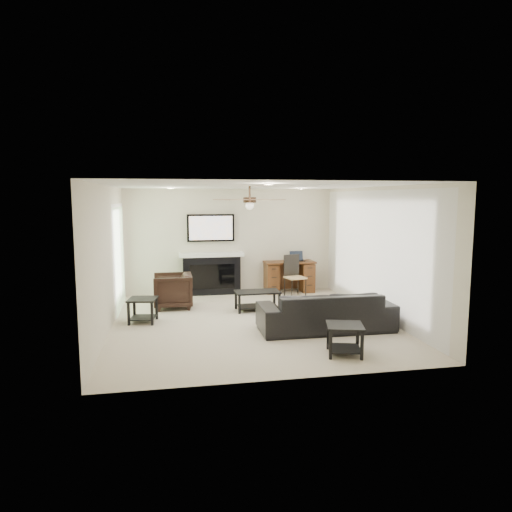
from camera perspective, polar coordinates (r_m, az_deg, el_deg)
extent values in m
plane|color=beige|center=(8.55, -0.65, -8.24)|extent=(5.50, 5.50, 0.00)
cube|color=white|center=(8.24, -0.68, 8.76)|extent=(5.00, 5.50, 0.04)
cube|color=beige|center=(11.00, -3.19, 1.86)|extent=(5.00, 0.04, 2.50)
cube|color=beige|center=(5.65, 4.26, -3.32)|extent=(5.00, 0.04, 2.50)
cube|color=beige|center=(8.24, -18.04, -0.31)|extent=(0.04, 5.50, 2.50)
cube|color=beige|center=(9.08, 15.06, 0.47)|extent=(0.04, 5.50, 2.50)
cube|color=silver|center=(9.15, 14.50, 0.41)|extent=(0.04, 5.10, 2.40)
cube|color=#93BC89|center=(9.79, -16.67, -0.29)|extent=(0.04, 1.80, 2.10)
cylinder|color=#382619|center=(8.34, -0.80, 7.02)|extent=(1.40, 1.40, 0.30)
imported|color=black|center=(8.06, 8.71, -6.80)|extent=(2.33, 0.93, 0.68)
imported|color=black|center=(9.70, -10.39, -4.29)|extent=(0.80, 0.78, 0.72)
cube|color=black|center=(9.36, 0.17, -5.60)|extent=(0.91, 0.52, 0.40)
cube|color=black|center=(6.91, 11.01, -10.21)|extent=(0.64, 0.64, 0.45)
cube|color=black|center=(8.72, -13.95, -6.61)|extent=(0.58, 0.58, 0.45)
cube|color=black|center=(10.82, -5.58, 0.17)|extent=(1.52, 0.34, 1.91)
cube|color=#432210|center=(11.16, 4.16, -2.58)|extent=(1.22, 0.56, 0.76)
cube|color=black|center=(10.62, 4.93, -2.52)|extent=(0.51, 0.52, 0.97)
cube|color=black|center=(11.12, 5.20, -0.05)|extent=(0.33, 0.24, 0.23)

